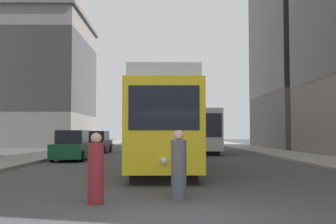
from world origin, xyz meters
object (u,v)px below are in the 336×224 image
(transit_bus, at_px, (196,130))
(pedestrian_crossing_far, at_px, (96,171))
(parked_car_left_mid, at_px, (72,146))
(streetcar, at_px, (163,123))
(parked_car_left_near, at_px, (97,143))
(pedestrian_crossing_near, at_px, (179,167))

(transit_bus, height_order, pedestrian_crossing_far, transit_bus)
(pedestrian_crossing_far, bearing_deg, parked_car_left_mid, 103.06)
(streetcar, distance_m, parked_car_left_near, 16.26)
(parked_car_left_near, height_order, pedestrian_crossing_far, parked_car_left_near)
(transit_bus, bearing_deg, streetcar, -102.04)
(parked_car_left_near, bearing_deg, pedestrian_crossing_near, -73.53)
(parked_car_left_mid, bearing_deg, transit_bus, 48.79)
(parked_car_left_mid, bearing_deg, pedestrian_crossing_far, -76.47)
(parked_car_left_near, distance_m, pedestrian_crossing_far, 24.74)
(pedestrian_crossing_far, bearing_deg, pedestrian_crossing_near, 14.20)
(transit_bus, height_order, pedestrian_crossing_near, transit_bus)
(pedestrian_crossing_near, bearing_deg, parked_car_left_mid, 14.14)
(parked_car_left_near, height_order, parked_car_left_mid, same)
(streetcar, relative_size, pedestrian_crossing_far, 7.57)
(parked_car_left_near, bearing_deg, streetcar, -67.59)
(transit_bus, relative_size, pedestrian_crossing_near, 6.74)
(pedestrian_crossing_near, bearing_deg, pedestrian_crossing_far, 97.80)
(streetcar, relative_size, pedestrian_crossing_near, 7.29)
(streetcar, xyz_separation_m, parked_car_left_near, (-5.52, 15.25, -1.26))
(transit_bus, xyz_separation_m, pedestrian_crossing_near, (-2.41, -24.50, -1.14))
(transit_bus, relative_size, pedestrian_crossing_far, 7.00)
(parked_car_left_mid, distance_m, pedestrian_crossing_far, 15.65)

